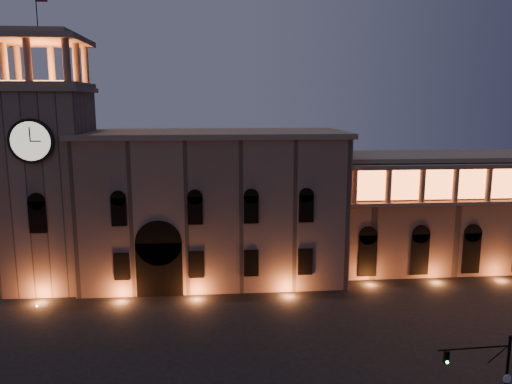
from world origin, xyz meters
TOP-DOWN VIEW (x-y plane):
  - ground at (0.00, 0.00)m, footprint 160.00×160.00m
  - government_building at (-2.08, 21.93)m, footprint 30.80×12.80m
  - clock_tower at (-20.50, 20.98)m, footprint 9.80×9.80m
  - colonnade_wing at (32.00, 23.92)m, footprint 40.60×11.50m
  - traffic_light at (15.32, -9.20)m, footprint 4.95×0.65m

SIDE VIEW (x-z plane):
  - ground at x=0.00m, z-range 0.00..0.00m
  - traffic_light at x=15.32m, z-range 0.17..6.96m
  - colonnade_wing at x=32.00m, z-range 0.08..14.58m
  - government_building at x=-2.08m, z-range -0.03..17.57m
  - clock_tower at x=-20.50m, z-range -3.70..28.70m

